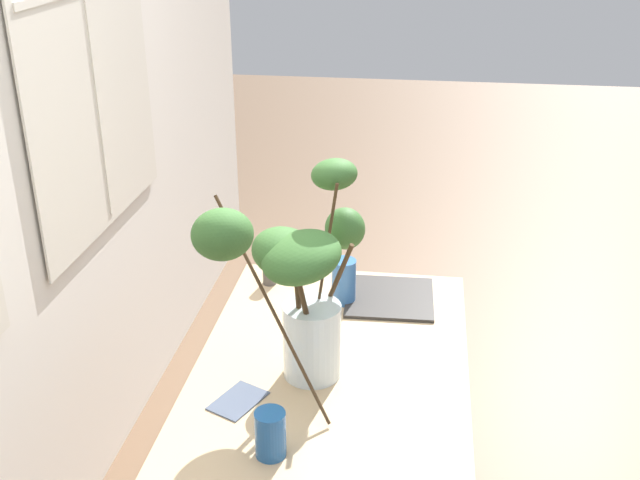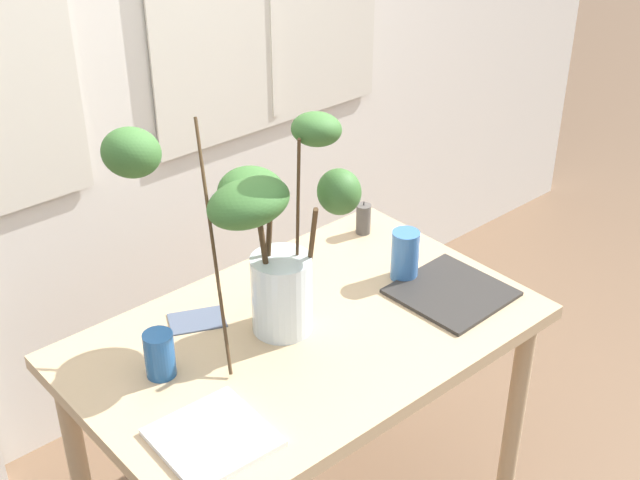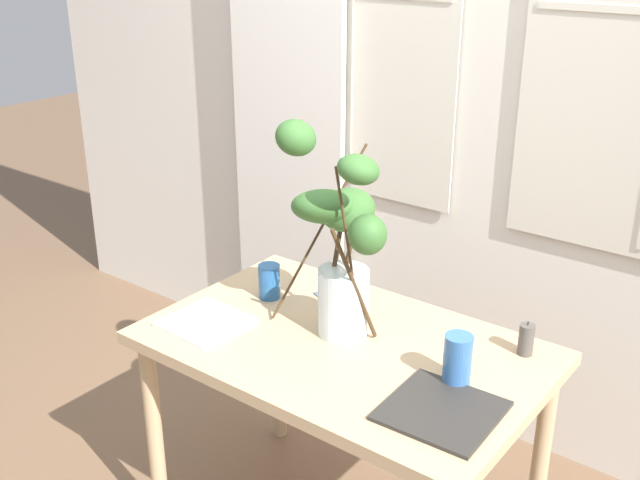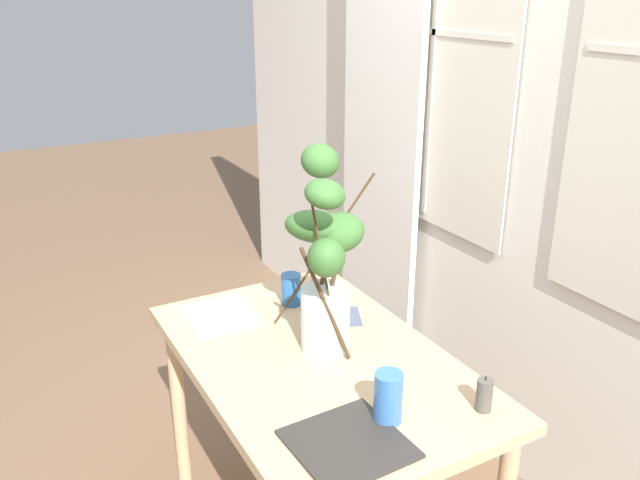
{
  "view_description": "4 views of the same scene",
  "coord_description": "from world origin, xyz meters",
  "px_view_note": "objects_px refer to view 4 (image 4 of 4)",
  "views": [
    {
      "loc": [
        -1.75,
        -0.22,
        1.96
      ],
      "look_at": [
        -0.1,
        0.02,
        1.19
      ],
      "focal_mm": 42.63,
      "sensor_mm": 36.0,
      "label": 1
    },
    {
      "loc": [
        -1.17,
        -1.4,
        2.11
      ],
      "look_at": [
        0.04,
        -0.01,
        1.02
      ],
      "focal_mm": 48.83,
      "sensor_mm": 36.0,
      "label": 2
    },
    {
      "loc": [
        1.16,
        -1.64,
        1.93
      ],
      "look_at": [
        -0.09,
        0.0,
        1.07
      ],
      "focal_mm": 42.89,
      "sensor_mm": 36.0,
      "label": 3
    },
    {
      "loc": [
        1.58,
        -0.87,
        1.86
      ],
      "look_at": [
        -0.01,
        0.01,
        1.15
      ],
      "focal_mm": 36.89,
      "sensor_mm": 36.0,
      "label": 4
    }
  ],
  "objects_px": {
    "drinking_glass_blue_right": "(388,398)",
    "plate_square_left": "(219,314)",
    "vase_with_branches": "(325,255)",
    "drinking_glass_blue_left": "(291,289)",
    "pillar_candle": "(484,395)",
    "dining_table": "(318,382)",
    "plate_square_right": "(348,444)"
  },
  "relations": [
    {
      "from": "drinking_glass_blue_left",
      "to": "plate_square_right",
      "type": "relative_size",
      "value": 0.42
    },
    {
      "from": "plate_square_left",
      "to": "plate_square_right",
      "type": "xyz_separation_m",
      "value": [
        0.82,
        0.04,
        -0.0
      ]
    },
    {
      "from": "vase_with_branches",
      "to": "plate_square_right",
      "type": "relative_size",
      "value": 2.24
    },
    {
      "from": "dining_table",
      "to": "vase_with_branches",
      "type": "xyz_separation_m",
      "value": [
        -0.08,
        0.07,
        0.4
      ]
    },
    {
      "from": "dining_table",
      "to": "vase_with_branches",
      "type": "relative_size",
      "value": 1.9
    },
    {
      "from": "plate_square_right",
      "to": "plate_square_left",
      "type": "bearing_deg",
      "value": -177.53
    },
    {
      "from": "drinking_glass_blue_left",
      "to": "drinking_glass_blue_right",
      "type": "xyz_separation_m",
      "value": [
        0.75,
        -0.09,
        0.01
      ]
    },
    {
      "from": "plate_square_left",
      "to": "vase_with_branches",
      "type": "bearing_deg",
      "value": 36.05
    },
    {
      "from": "dining_table",
      "to": "pillar_candle",
      "type": "height_order",
      "value": "pillar_candle"
    },
    {
      "from": "vase_with_branches",
      "to": "drinking_glass_blue_right",
      "type": "height_order",
      "value": "vase_with_branches"
    },
    {
      "from": "drinking_glass_blue_left",
      "to": "plate_square_left",
      "type": "relative_size",
      "value": 0.5
    },
    {
      "from": "drinking_glass_blue_right",
      "to": "plate_square_left",
      "type": "distance_m",
      "value": 0.81
    },
    {
      "from": "vase_with_branches",
      "to": "drinking_glass_blue_right",
      "type": "xyz_separation_m",
      "value": [
        0.45,
        -0.06,
        -0.23
      ]
    },
    {
      "from": "dining_table",
      "to": "pillar_candle",
      "type": "bearing_deg",
      "value": 30.02
    },
    {
      "from": "drinking_glass_blue_left",
      "to": "pillar_candle",
      "type": "xyz_separation_m",
      "value": [
        0.84,
        0.17,
        -0.01
      ]
    },
    {
      "from": "dining_table",
      "to": "drinking_glass_blue_left",
      "type": "distance_m",
      "value": 0.41
    },
    {
      "from": "plate_square_left",
      "to": "plate_square_right",
      "type": "distance_m",
      "value": 0.82
    },
    {
      "from": "vase_with_branches",
      "to": "plate_square_right",
      "type": "height_order",
      "value": "vase_with_branches"
    },
    {
      "from": "vase_with_branches",
      "to": "drinking_glass_blue_left",
      "type": "relative_size",
      "value": 5.3
    },
    {
      "from": "drinking_glass_blue_left",
      "to": "plate_square_left",
      "type": "xyz_separation_m",
      "value": [
        -0.04,
        -0.27,
        -0.05
      ]
    },
    {
      "from": "dining_table",
      "to": "plate_square_left",
      "type": "bearing_deg",
      "value": -157.1
    },
    {
      "from": "vase_with_branches",
      "to": "pillar_candle",
      "type": "xyz_separation_m",
      "value": [
        0.54,
        0.2,
        -0.26
      ]
    },
    {
      "from": "dining_table",
      "to": "drinking_glass_blue_left",
      "type": "height_order",
      "value": "drinking_glass_blue_left"
    },
    {
      "from": "vase_with_branches",
      "to": "drinking_glass_blue_right",
      "type": "distance_m",
      "value": 0.51
    },
    {
      "from": "dining_table",
      "to": "plate_square_left",
      "type": "xyz_separation_m",
      "value": [
        -0.41,
        -0.17,
        0.1
      ]
    },
    {
      "from": "plate_square_right",
      "to": "drinking_glass_blue_left",
      "type": "bearing_deg",
      "value": 163.59
    },
    {
      "from": "vase_with_branches",
      "to": "plate_square_left",
      "type": "xyz_separation_m",
      "value": [
        -0.33,
        -0.24,
        -0.3
      ]
    },
    {
      "from": "drinking_glass_blue_left",
      "to": "plate_square_right",
      "type": "height_order",
      "value": "drinking_glass_blue_left"
    },
    {
      "from": "plate_square_left",
      "to": "pillar_candle",
      "type": "bearing_deg",
      "value": 26.78
    },
    {
      "from": "vase_with_branches",
      "to": "pillar_candle",
      "type": "bearing_deg",
      "value": 20.17
    },
    {
      "from": "dining_table",
      "to": "drinking_glass_blue_right",
      "type": "height_order",
      "value": "drinking_glass_blue_right"
    },
    {
      "from": "vase_with_branches",
      "to": "drinking_glass_blue_right",
      "type": "relative_size",
      "value": 4.26
    }
  ]
}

